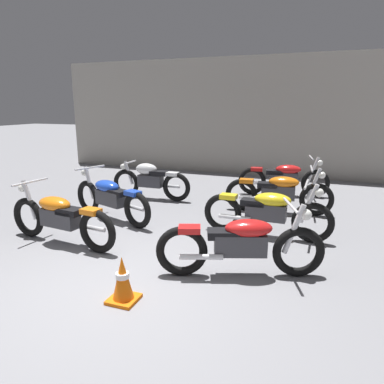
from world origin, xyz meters
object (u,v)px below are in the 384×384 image
object	(u,v)px
motorcycle_left_row_0	(60,217)
motorcycle_left_row_1	(110,197)
motorcycle_left_row_2	(150,180)
motorcycle_right_row_0	(241,243)
motorcycle_right_row_2	(279,191)
motorcycle_right_row_3	(284,177)
traffic_cone	(123,280)
motorcycle_right_row_1	(267,211)

from	to	relation	value
motorcycle_left_row_0	motorcycle_left_row_1	bearing A→B (deg)	87.71
motorcycle_left_row_2	motorcycle_right_row_0	size ratio (longest dim) A/B	0.95
motorcycle_left_row_2	motorcycle_right_row_2	xyz separation A→B (m)	(2.97, -0.08, -0.01)
motorcycle_right_row_3	traffic_cone	size ratio (longest dim) A/B	4.00
motorcycle_left_row_2	motorcycle_right_row_2	world-z (taller)	motorcycle_right_row_2
motorcycle_right_row_0	motorcycle_right_row_3	distance (m)	4.51
motorcycle_right_row_0	motorcycle_right_row_3	bearing A→B (deg)	89.67
motorcycle_left_row_0	motorcycle_right_row_0	distance (m)	2.93
motorcycle_right_row_1	motorcycle_right_row_2	distance (m)	1.46
motorcycle_left_row_0	motorcycle_left_row_2	world-z (taller)	motorcycle_left_row_0
motorcycle_right_row_3	motorcycle_left_row_1	bearing A→B (deg)	-133.25
motorcycle_left_row_0	traffic_cone	world-z (taller)	motorcycle_left_row_0
motorcycle_right_row_3	motorcycle_right_row_2	bearing A→B (deg)	-87.50
motorcycle_right_row_2	motorcycle_left_row_0	bearing A→B (deg)	-135.94
motorcycle_left_row_1	motorcycle_right_row_2	distance (m)	3.37
motorcycle_right_row_3	traffic_cone	distance (m)	5.70
motorcycle_left_row_2	motorcycle_right_row_3	bearing A→B (deg)	26.11
motorcycle_right_row_0	motorcycle_right_row_1	xyz separation A→B (m)	(0.08, 1.55, 0.00)
motorcycle_left_row_1	motorcycle_right_row_1	bearing A→B (deg)	2.45
motorcycle_left_row_1	motorcycle_right_row_0	xyz separation A→B (m)	(2.88, -1.42, 0.00)
motorcycle_right_row_2	motorcycle_right_row_1	bearing A→B (deg)	-90.57
motorcycle_left_row_1	motorcycle_left_row_2	world-z (taller)	motorcycle_left_row_1
motorcycle_right_row_1	traffic_cone	world-z (taller)	motorcycle_right_row_1
motorcycle_right_row_3	traffic_cone	bearing A→B (deg)	-101.43
motorcycle_right_row_0	motorcycle_right_row_2	distance (m)	3.01
motorcycle_left_row_0	motorcycle_right_row_3	world-z (taller)	same
motorcycle_right_row_2	traffic_cone	xyz separation A→B (m)	(-1.19, -4.08, -0.19)
motorcycle_left_row_0	traffic_cone	bearing A→B (deg)	-32.11
motorcycle_left_row_0	motorcycle_left_row_2	bearing A→B (deg)	88.92
motorcycle_left_row_2	motorcycle_right_row_2	distance (m)	2.97
motorcycle_right_row_2	motorcycle_left_row_1	bearing A→B (deg)	-151.95
motorcycle_left_row_2	motorcycle_right_row_1	size ratio (longest dim) A/B	0.91
motorcycle_right_row_1	motorcycle_right_row_2	xyz separation A→B (m)	(0.01, 1.46, 0.00)
motorcycle_left_row_1	motorcycle_right_row_3	size ratio (longest dim) A/B	0.97
motorcycle_left_row_2	motorcycle_right_row_3	xyz separation A→B (m)	(2.90, 1.42, -0.01)
motorcycle_right_row_0	motorcycle_right_row_2	bearing A→B (deg)	88.24
motorcycle_right_row_0	traffic_cone	distance (m)	1.55
traffic_cone	motorcycle_right_row_3	bearing A→B (deg)	78.57
motorcycle_left_row_2	motorcycle_right_row_1	bearing A→B (deg)	-27.53
motorcycle_right_row_2	traffic_cone	world-z (taller)	motorcycle_right_row_2
motorcycle_right_row_3	traffic_cone	world-z (taller)	motorcycle_right_row_3
motorcycle_left_row_2	motorcycle_right_row_0	xyz separation A→B (m)	(2.88, -3.09, -0.01)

